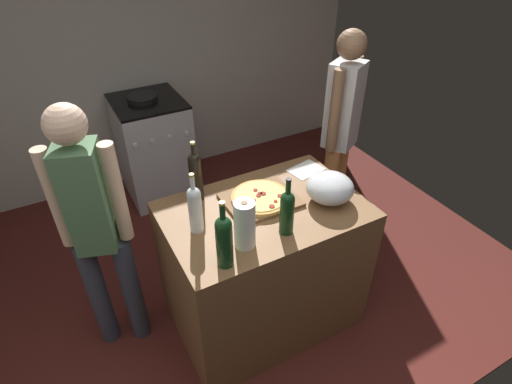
% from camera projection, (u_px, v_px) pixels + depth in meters
% --- Properties ---
extents(ground_plane, '(4.44, 3.41, 0.02)m').
position_uv_depth(ground_plane, '(202.00, 260.00, 3.23)').
color(ground_plane, '#511E19').
extents(kitchen_wall_rear, '(4.44, 0.10, 2.60)m').
position_uv_depth(kitchen_wall_rear, '(125.00, 42.00, 3.51)').
color(kitchen_wall_rear, '#BCB7AD').
rests_on(kitchen_wall_rear, ground_plane).
extents(counter, '(1.11, 0.73, 0.91)m').
position_uv_depth(counter, '(264.00, 267.00, 2.53)').
color(counter, brown).
rests_on(counter, ground_plane).
extents(cutting_board, '(0.40, 0.32, 0.02)m').
position_uv_depth(cutting_board, '(260.00, 200.00, 2.31)').
color(cutting_board, brown).
rests_on(cutting_board, counter).
extents(pizza, '(0.33, 0.33, 0.03)m').
position_uv_depth(pizza, '(261.00, 197.00, 2.30)').
color(pizza, tan).
rests_on(pizza, cutting_board).
extents(mixing_bowl, '(0.27, 0.27, 0.16)m').
position_uv_depth(mixing_bowl, '(330.00, 188.00, 2.28)').
color(mixing_bowl, '#B2B2B7').
rests_on(mixing_bowl, counter).
extents(paper_towel_roll, '(0.10, 0.10, 0.26)m').
position_uv_depth(paper_towel_roll, '(245.00, 225.00, 1.95)').
color(paper_towel_roll, white).
rests_on(paper_towel_roll, counter).
extents(wine_bottle_green, '(0.07, 0.07, 0.36)m').
position_uv_depth(wine_bottle_green, '(196.00, 174.00, 2.25)').
color(wine_bottle_green, black).
rests_on(wine_bottle_green, counter).
extents(wine_bottle_dark, '(0.07, 0.07, 0.34)m').
position_uv_depth(wine_bottle_dark, '(195.00, 207.00, 2.03)').
color(wine_bottle_dark, silver).
rests_on(wine_bottle_dark, counter).
extents(wine_bottle_clear, '(0.07, 0.07, 0.33)m').
position_uv_depth(wine_bottle_clear, '(287.00, 211.00, 2.03)').
color(wine_bottle_clear, '#143819').
rests_on(wine_bottle_clear, counter).
extents(wine_bottle_amber, '(0.08, 0.08, 0.36)m').
position_uv_depth(wine_bottle_amber, '(224.00, 239.00, 1.84)').
color(wine_bottle_amber, '#143819').
rests_on(wine_bottle_amber, counter).
extents(recipe_sheet, '(0.23, 0.19, 0.00)m').
position_uv_depth(recipe_sheet, '(306.00, 170.00, 2.58)').
color(recipe_sheet, white).
rests_on(recipe_sheet, counter).
extents(stove, '(0.57, 0.64, 0.96)m').
position_uv_depth(stove, '(154.00, 148.00, 3.71)').
color(stove, '#B7B7BC').
rests_on(stove, ground_plane).
extents(person_in_stripes, '(0.35, 0.25, 1.59)m').
position_uv_depth(person_in_stripes, '(96.00, 227.00, 2.14)').
color(person_in_stripes, '#383D4C').
rests_on(person_in_stripes, ground_plane).
extents(person_in_red, '(0.35, 0.28, 1.64)m').
position_uv_depth(person_in_red, '(341.00, 128.00, 2.98)').
color(person_in_red, '#D88C4C').
rests_on(person_in_red, ground_plane).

